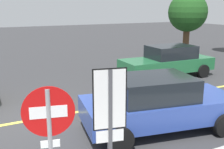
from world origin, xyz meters
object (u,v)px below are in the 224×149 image
Objects in this scene: stop_sign at (50,135)px; tree_left_verge at (188,13)px; speed_limit_sign at (110,115)px; car_green_near_curb at (168,61)px; car_blue_behind_van at (158,103)px.

tree_left_verge reaches higher than stop_sign.
stop_sign is at bearing 174.95° from speed_limit_sign.
speed_limit_sign is at bearing -133.30° from car_green_near_curb.
tree_left_verge is (7.37, 7.32, 2.20)m from car_blue_behind_van.
stop_sign is at bearing -138.85° from tree_left_verge.
speed_limit_sign is at bearing -136.06° from tree_left_verge.
tree_left_verge is (3.34, 2.57, 2.21)m from car_green_near_curb.
car_green_near_curb is at bearing 49.77° from car_blue_behind_van.
stop_sign is at bearing -147.90° from car_blue_behind_van.
tree_left_verge reaches higher than car_blue_behind_van.
car_green_near_curb is at bearing 46.70° from speed_limit_sign.
tree_left_verge is at bearing 43.94° from speed_limit_sign.
car_green_near_curb is 4.76m from tree_left_verge.
car_green_near_curb is at bearing -142.46° from tree_left_verge.
speed_limit_sign is 3.68m from car_blue_behind_van.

